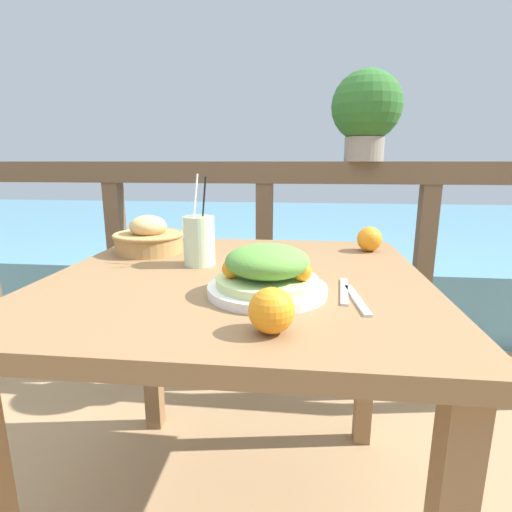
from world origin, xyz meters
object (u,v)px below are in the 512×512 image
object	(u,v)px
drink_glass	(199,241)
potted_plant	(366,110)
salad_plate	(267,273)
bread_basket	(149,238)

from	to	relation	value
drink_glass	potted_plant	size ratio (longest dim) A/B	0.70
salad_plate	drink_glass	world-z (taller)	drink_glass
salad_plate	drink_glass	size ratio (longest dim) A/B	1.04
drink_glass	bread_basket	bearing A→B (deg)	145.68
bread_basket	potted_plant	distance (m)	1.00
potted_plant	drink_glass	bearing A→B (deg)	-127.99
drink_glass	bread_basket	xyz separation A→B (m)	(-0.20, 0.13, -0.02)
drink_glass	potted_plant	xyz separation A→B (m)	(0.52, 0.67, 0.41)
drink_glass	bread_basket	distance (m)	0.24
drink_glass	bread_basket	world-z (taller)	drink_glass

